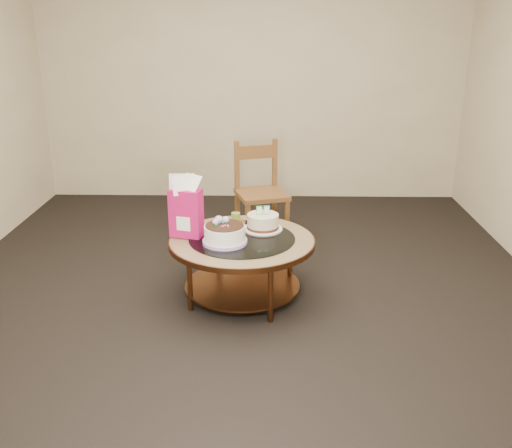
{
  "coord_description": "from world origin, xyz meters",
  "views": [
    {
      "loc": [
        0.18,
        -3.68,
        1.89
      ],
      "look_at": [
        0.1,
        0.02,
        0.56
      ],
      "focal_mm": 40.0,
      "sensor_mm": 36.0,
      "label": 1
    }
  ],
  "objects_px": {
    "decorated_cake": "(225,235)",
    "gift_bag": "(186,206)",
    "dining_chair": "(260,192)",
    "cream_cake": "(263,222)",
    "coffee_table": "(242,249)"
  },
  "relations": [
    {
      "from": "decorated_cake",
      "to": "gift_bag",
      "type": "xyz_separation_m",
      "value": [
        -0.27,
        0.13,
        0.16
      ]
    },
    {
      "from": "decorated_cake",
      "to": "dining_chair",
      "type": "xyz_separation_m",
      "value": [
        0.22,
        1.23,
        -0.07
      ]
    },
    {
      "from": "decorated_cake",
      "to": "gift_bag",
      "type": "distance_m",
      "value": 0.34
    },
    {
      "from": "gift_bag",
      "to": "decorated_cake",
      "type": "bearing_deg",
      "value": -11.48
    },
    {
      "from": "cream_cake",
      "to": "coffee_table",
      "type": "bearing_deg",
      "value": -140.55
    },
    {
      "from": "coffee_table",
      "to": "dining_chair",
      "type": "xyz_separation_m",
      "value": [
        0.11,
        1.14,
        0.07
      ]
    },
    {
      "from": "dining_chair",
      "to": "gift_bag",
      "type": "bearing_deg",
      "value": -131.87
    },
    {
      "from": "coffee_table",
      "to": "cream_cake",
      "type": "distance_m",
      "value": 0.26
    },
    {
      "from": "cream_cake",
      "to": "dining_chair",
      "type": "distance_m",
      "value": 0.97
    },
    {
      "from": "coffee_table",
      "to": "dining_chair",
      "type": "bearing_deg",
      "value": 84.41
    },
    {
      "from": "coffee_table",
      "to": "dining_chair",
      "type": "relative_size",
      "value": 1.15
    },
    {
      "from": "dining_chair",
      "to": "cream_cake",
      "type": "bearing_deg",
      "value": -105.67
    },
    {
      "from": "coffee_table",
      "to": "cream_cake",
      "type": "relative_size",
      "value": 3.61
    },
    {
      "from": "decorated_cake",
      "to": "cream_cake",
      "type": "relative_size",
      "value": 1.07
    },
    {
      "from": "cream_cake",
      "to": "dining_chair",
      "type": "xyz_separation_m",
      "value": [
        -0.03,
        0.97,
        -0.06
      ]
    }
  ]
}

